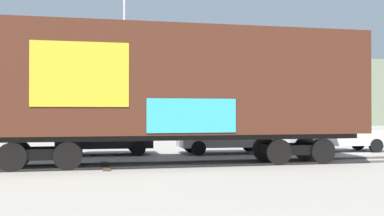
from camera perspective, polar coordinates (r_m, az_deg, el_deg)
The scene contains 8 objects.
ground_plane at distance 16.98m, azimuth -1.75°, elevation -6.83°, with size 260.00×260.00×0.00m, color gray.
track at distance 17.52m, azimuth 5.36°, elevation -6.50°, with size 60.01×4.27×0.08m.
freight_car at distance 16.90m, azimuth -2.08°, elevation 2.84°, with size 13.61×3.63×5.00m.
flagpole at distance 28.13m, azimuth -8.65°, elevation 8.36°, with size 1.56×0.61×9.69m.
hillside at distance 82.62m, azimuth -8.53°, elevation 1.55°, with size 140.11×35.65×14.82m.
parked_car_black at distance 21.52m, azimuth -10.54°, elevation -3.04°, with size 4.15×2.04×1.84m.
parked_car_silver at distance 21.96m, azimuth 3.83°, elevation -3.10°, with size 4.25×2.06×1.78m.
parked_car_white at distance 24.03m, azimuth 16.87°, elevation -3.00°, with size 4.30×1.89×1.64m.
Camera 1 is at (-2.50, -16.70, 1.83)m, focal length 44.88 mm.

